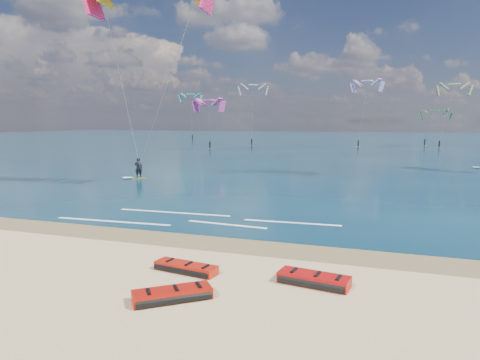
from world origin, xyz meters
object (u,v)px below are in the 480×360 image
Objects in this scene: packed_kite_mid at (314,285)px; kitesurfer_main at (143,74)px; packed_kite_right at (172,300)px; packed_kite_left at (186,272)px.

packed_kite_mid is 0.14× the size of kitesurfer_main.
packed_kite_right is at bearing -87.24° from kitesurfer_main.
kitesurfer_main is (-13.35, 21.07, 9.38)m from packed_kite_right.
packed_kite_mid is at bearing -76.44° from kitesurfer_main.
packed_kite_left is at bearing 67.59° from packed_kite_right.
packed_kite_right is (0.68, -2.39, 0.00)m from packed_kite_left.
kitesurfer_main reaches higher than packed_kite_left.
packed_kite_mid is 4.74m from packed_kite_right.
packed_kite_left is 2.49m from packed_kite_right.
kitesurfer_main is (-17.31, 18.45, 9.38)m from packed_kite_mid.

